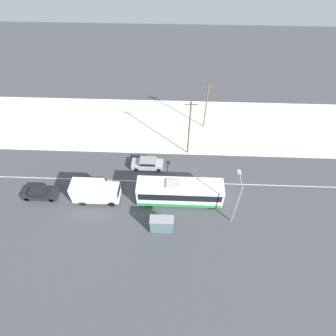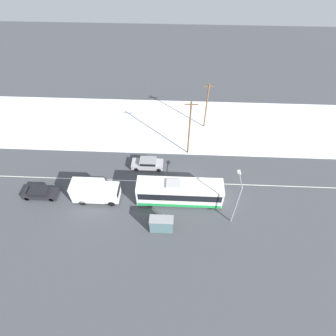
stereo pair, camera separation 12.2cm
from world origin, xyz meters
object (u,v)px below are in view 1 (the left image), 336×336
Objects in this scene: box_truck at (95,191)px; bus_shelter at (162,224)px; sedan_car at (148,163)px; pedestrian_at_stop at (164,218)px; streetlamp at (237,197)px; city_bus at (180,192)px; utility_pole_snowlot at (206,106)px; parked_car_near_truck at (40,193)px; utility_pole_roadside at (189,128)px.

box_truck reaches higher than bus_shelter.
pedestrian_at_stop is at bearing 107.47° from sedan_car.
streetlamp is (17.59, -2.11, 2.76)m from box_truck.
box_truck reaches higher than sedan_car.
sedan_car is at bearing 129.32° from city_bus.
utility_pole_snowlot is (8.75, 9.81, 3.50)m from sedan_car.
streetlamp is (6.54, -2.38, 2.69)m from city_bus.
sedan_car is at bearing 43.89° from box_truck.
bus_shelter is (8.99, -4.47, -0.01)m from box_truck.
parked_car_near_truck is 1.62× the size of bus_shelter.
city_bus is 16.32m from utility_pole_snowlot.
city_bus is 6.37× the size of pedestrian_at_stop.
sedan_car is 13.61m from utility_pole_snowlot.
city_bus is 1.81× the size of box_truck.
pedestrian_at_stop is 0.25× the size of streetlamp.
pedestrian_at_stop is 9.10m from streetlamp.
parked_car_near_truck is (-7.56, 0.12, -0.92)m from box_truck.
sedan_car is at bearing 104.30° from bus_shelter.
parked_car_near_truck is 0.56× the size of utility_pole_snowlot.
sedan_car is 1.00× the size of parked_car_near_truck.
utility_pole_roadside is 1.15× the size of utility_pole_snowlot.
utility_pole_snowlot is (15.06, 15.88, 2.64)m from box_truck.
utility_pole_roadside is at bearing 24.88° from parked_car_near_truck.
city_bus is 1.33× the size of utility_pole_snowlot.
bus_shelter reaches higher than sedan_car.
bus_shelter is 0.34× the size of utility_pole_snowlot.
city_bus is 1.57× the size of streetlamp.
bus_shelter is at bearing 104.30° from sedan_car.
utility_pole_roadside reaches higher than pedestrian_at_stop.
box_truck is 7.61m from parked_car_near_truck.
pedestrian_at_stop is (2.91, -9.24, 0.23)m from sedan_car.
streetlamp reaches higher than box_truck.
bus_shelter is at bearing -164.70° from streetlamp.
parked_car_near_truck is (-18.61, -0.14, -0.98)m from city_bus.
utility_pole_snowlot is (2.84, 6.58, -0.61)m from utility_pole_roadside.
utility_pole_roadside reaches higher than parked_car_near_truck.
pedestrian_at_stop is at bearing -172.73° from streetlamp.
utility_pole_snowlot is (-2.53, 17.99, -0.12)m from streetlamp.
box_truck is 22.04m from utility_pole_snowlot.
utility_pole_snowlot is (22.61, 15.75, 3.56)m from parked_car_near_truck.
bus_shelter is (2.68, -10.53, 0.85)m from sedan_car.
box_truck is 1.31× the size of sedan_car.
streetlamp is (8.60, 2.35, 2.77)m from bus_shelter.
streetlamp reaches higher than sedan_car.
utility_pole_roadside is at bearing 115.23° from streetlamp.
sedan_car is 14.40m from streetlamp.
pedestrian_at_stop is at bearing -118.10° from city_bus.
box_truck is at bearing 160.95° from pedestrian_at_stop.
utility_pole_roadside is (5.91, 3.23, 4.10)m from sedan_car.
utility_pole_snowlot reaches higher than sedan_car.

